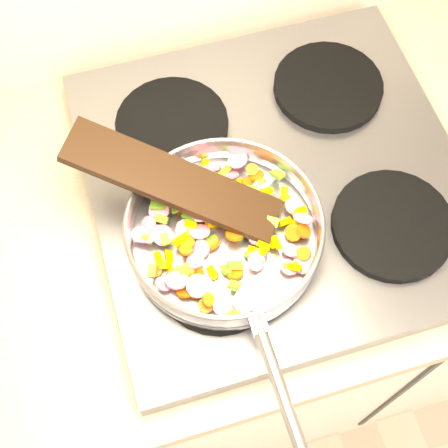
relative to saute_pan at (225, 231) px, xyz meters
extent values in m
cube|color=#939399|center=(0.12, 0.09, -0.07)|extent=(0.60, 0.60, 0.04)
cylinder|color=black|center=(-0.02, -0.05, -0.04)|extent=(0.19, 0.19, 0.02)
cylinder|color=black|center=(0.26, -0.05, -0.04)|extent=(0.19, 0.19, 0.02)
cylinder|color=black|center=(-0.02, 0.23, -0.04)|extent=(0.19, 0.19, 0.02)
cylinder|color=black|center=(0.26, 0.23, -0.04)|extent=(0.19, 0.19, 0.02)
cylinder|color=#9E9EA5|center=(0.00, 0.00, -0.03)|extent=(0.29, 0.29, 0.01)
torus|color=#9E9EA5|center=(0.00, 0.00, 0.00)|extent=(0.33, 0.33, 0.05)
torus|color=#9E9EA5|center=(0.00, 0.00, 0.02)|extent=(0.29, 0.29, 0.01)
cylinder|color=#9E9EA5|center=(0.00, -0.24, 0.01)|extent=(0.02, 0.19, 0.02)
cube|color=#9E9EA5|center=(0.00, -0.15, 0.01)|extent=(0.02, 0.03, 0.02)
cylinder|color=#D65A0B|center=(0.10, -0.03, -0.01)|extent=(0.03, 0.04, 0.03)
cylinder|color=#D11453|center=(0.03, 0.00, -0.01)|extent=(0.03, 0.03, 0.02)
cylinder|color=#D11453|center=(0.04, 0.10, -0.02)|extent=(0.03, 0.03, 0.02)
cylinder|color=#D11453|center=(0.07, 0.06, -0.02)|extent=(0.03, 0.04, 0.03)
cylinder|color=#D65A0B|center=(-0.06, 0.11, -0.02)|extent=(0.03, 0.03, 0.01)
cube|color=#E4B400|center=(0.03, 0.06, -0.01)|extent=(0.02, 0.02, 0.02)
cylinder|color=#D11453|center=(-0.10, 0.03, -0.01)|extent=(0.04, 0.04, 0.02)
cylinder|color=#D11453|center=(0.06, 0.12, -0.01)|extent=(0.04, 0.05, 0.02)
cylinder|color=#D11453|center=(-0.05, -0.03, -0.01)|extent=(0.03, 0.03, 0.01)
cube|color=#E4B400|center=(-0.09, -0.01, -0.02)|extent=(0.01, 0.02, 0.02)
cube|color=#E4B400|center=(-0.07, 0.01, 0.00)|extent=(0.03, 0.02, 0.02)
cylinder|color=#D11453|center=(0.12, -0.01, 0.00)|extent=(0.04, 0.04, 0.03)
cylinder|color=#D11453|center=(-0.04, -0.01, -0.01)|extent=(0.04, 0.04, 0.02)
cube|color=#63A123|center=(0.03, 0.11, -0.02)|extent=(0.03, 0.02, 0.01)
cylinder|color=#D11453|center=(0.00, -0.11, -0.01)|extent=(0.05, 0.05, 0.01)
cylinder|color=#D11453|center=(-0.05, 0.02, -0.01)|extent=(0.03, 0.04, 0.03)
cylinder|color=#D65A0B|center=(0.03, 0.02, -0.02)|extent=(0.03, 0.03, 0.02)
cube|color=#63A123|center=(0.06, 0.01, 0.00)|extent=(0.02, 0.02, 0.02)
cube|color=#E4B400|center=(0.05, 0.08, -0.02)|extent=(0.01, 0.02, 0.01)
cylinder|color=#D11453|center=(0.04, -0.02, -0.01)|extent=(0.03, 0.03, 0.01)
cylinder|color=#D11453|center=(-0.04, -0.11, -0.01)|extent=(0.04, 0.03, 0.02)
cylinder|color=#D65A0B|center=(0.11, -0.03, -0.01)|extent=(0.03, 0.03, 0.02)
cylinder|color=#D65A0B|center=(-0.06, -0.05, -0.02)|extent=(0.03, 0.03, 0.02)
cylinder|color=#D65A0B|center=(-0.06, -0.07, -0.01)|extent=(0.03, 0.03, 0.02)
cylinder|color=#D11453|center=(-0.11, -0.05, -0.01)|extent=(0.03, 0.03, 0.02)
cylinder|color=#D65A0B|center=(-0.05, -0.10, 0.00)|extent=(0.03, 0.03, 0.02)
cube|color=#63A123|center=(-0.08, -0.04, -0.02)|extent=(0.02, 0.03, 0.01)
cube|color=#E4B400|center=(0.11, 0.03, -0.02)|extent=(0.01, 0.03, 0.02)
cylinder|color=#D65A0B|center=(0.07, 0.09, -0.01)|extent=(0.03, 0.03, 0.01)
cube|color=#63A123|center=(0.11, 0.07, 0.00)|extent=(0.02, 0.03, 0.02)
cube|color=#E4B400|center=(0.05, 0.07, -0.01)|extent=(0.02, 0.02, 0.02)
cube|color=#E4B400|center=(-0.04, 0.02, -0.02)|extent=(0.02, 0.02, 0.02)
cylinder|color=#D65A0B|center=(-0.06, -0.10, -0.01)|extent=(0.03, 0.03, 0.01)
cube|color=#E4B400|center=(-0.01, 0.03, -0.02)|extent=(0.02, 0.01, 0.02)
cylinder|color=#D11453|center=(-0.10, 0.05, -0.01)|extent=(0.03, 0.04, 0.02)
cylinder|color=#D65A0B|center=(-0.09, -0.04, -0.02)|extent=(0.03, 0.03, 0.01)
cylinder|color=#D11453|center=(0.01, 0.13, -0.02)|extent=(0.05, 0.04, 0.03)
cube|color=#E4B400|center=(0.12, 0.01, -0.01)|extent=(0.03, 0.01, 0.02)
cube|color=#E4B400|center=(0.07, -0.04, -0.01)|extent=(0.01, 0.03, 0.02)
cylinder|color=#D65A0B|center=(-0.08, -0.07, -0.02)|extent=(0.04, 0.03, 0.02)
cube|color=#63A123|center=(0.00, -0.05, -0.02)|extent=(0.02, 0.02, 0.02)
cylinder|color=#D11453|center=(0.07, 0.06, -0.01)|extent=(0.03, 0.03, 0.02)
cylinder|color=#D65A0B|center=(-0.07, -0.06, -0.01)|extent=(0.03, 0.03, 0.02)
cylinder|color=#D65A0B|center=(0.00, -0.06, -0.02)|extent=(0.03, 0.03, 0.02)
cube|color=#E4B400|center=(0.11, 0.03, 0.00)|extent=(0.02, 0.02, 0.02)
cylinder|color=#D11453|center=(-0.01, 0.05, -0.01)|extent=(0.04, 0.04, 0.02)
cube|color=#E4B400|center=(0.09, -0.01, -0.01)|extent=(0.02, 0.02, 0.02)
cylinder|color=#D65A0B|center=(-0.02, 0.00, -0.02)|extent=(0.04, 0.04, 0.02)
cylinder|color=#D11453|center=(-0.08, 0.06, -0.01)|extent=(0.04, 0.04, 0.02)
cube|color=#E4B400|center=(-0.03, -0.05, -0.02)|extent=(0.02, 0.02, 0.01)
cube|color=#63A123|center=(0.06, 0.05, 0.00)|extent=(0.02, 0.02, 0.01)
cube|color=#E4B400|center=(0.08, -0.08, -0.01)|extent=(0.02, 0.02, 0.02)
cube|color=#E4B400|center=(0.05, -0.04, 0.00)|extent=(0.02, 0.02, 0.02)
cylinder|color=#D11453|center=(-0.03, 0.01, -0.01)|extent=(0.05, 0.04, 0.02)
cylinder|color=#D11453|center=(-0.09, 0.02, 0.00)|extent=(0.04, 0.03, 0.03)
cube|color=#63A123|center=(-0.01, -0.08, 0.00)|extent=(0.02, 0.02, 0.02)
cylinder|color=#D65A0B|center=(-0.08, 0.08, -0.02)|extent=(0.03, 0.03, 0.03)
cylinder|color=#D11453|center=(-0.11, 0.03, -0.01)|extent=(0.04, 0.04, 0.02)
cube|color=#63A123|center=(-0.04, 0.02, -0.02)|extent=(0.03, 0.02, 0.02)
cylinder|color=#D11453|center=(0.11, 0.02, -0.01)|extent=(0.03, 0.04, 0.02)
cube|color=#E4B400|center=(0.00, 0.13, -0.02)|extent=(0.02, 0.03, 0.02)
cube|color=#63A123|center=(-0.02, 0.00, -0.02)|extent=(0.02, 0.02, 0.02)
cube|color=#63A123|center=(0.05, -0.02, -0.02)|extent=(0.01, 0.02, 0.01)
cube|color=#E4B400|center=(0.08, 0.05, 0.00)|extent=(0.03, 0.02, 0.02)
cylinder|color=#D11453|center=(-0.06, -0.07, -0.01)|extent=(0.05, 0.05, 0.01)
cylinder|color=#D65A0B|center=(0.08, 0.08, -0.01)|extent=(0.04, 0.03, 0.02)
cylinder|color=#D11453|center=(0.01, 0.10, -0.01)|extent=(0.03, 0.03, 0.01)
cube|color=#E4B400|center=(0.01, 0.02, 0.00)|extent=(0.02, 0.02, 0.01)
cube|color=#63A123|center=(-0.04, 0.10, 0.00)|extent=(0.02, 0.03, 0.01)
cube|color=#E4B400|center=(0.02, 0.04, -0.02)|extent=(0.02, 0.02, 0.01)
cylinder|color=#D65A0B|center=(-0.11, -0.02, -0.02)|extent=(0.03, 0.03, 0.01)
cube|color=#63A123|center=(-0.09, 0.04, -0.02)|extent=(0.02, 0.02, 0.02)
cube|color=#63A123|center=(-0.02, -0.12, -0.01)|extent=(0.02, 0.02, 0.02)
cylinder|color=#D65A0B|center=(0.01, 0.10, -0.02)|extent=(0.03, 0.03, 0.01)
cylinder|color=#D65A0B|center=(0.00, 0.03, -0.02)|extent=(0.03, 0.03, 0.01)
cube|color=#63A123|center=(-0.08, 0.07, 0.00)|extent=(0.03, 0.02, 0.01)
cube|color=#63A123|center=(0.04, 0.03, -0.02)|extent=(0.02, 0.02, 0.01)
cube|color=#63A123|center=(-0.05, 0.12, -0.02)|extent=(0.02, 0.02, 0.01)
cube|color=#63A123|center=(0.08, -0.07, -0.02)|extent=(0.02, 0.01, 0.02)
cube|color=#E4B400|center=(-0.10, -0.02, 0.00)|extent=(0.01, 0.02, 0.01)
cube|color=#63A123|center=(0.04, -0.05, -0.01)|extent=(0.01, 0.02, 0.02)
cube|color=#E4B400|center=(0.05, -0.04, 0.00)|extent=(0.02, 0.03, 0.01)
cylinder|color=#D11453|center=(0.10, -0.08, -0.01)|extent=(0.04, 0.04, 0.02)
cylinder|color=#D11453|center=(-0.02, -0.12, -0.01)|extent=(0.03, 0.03, 0.02)
cylinder|color=#D11453|center=(-0.12, 0.03, 0.00)|extent=(0.03, 0.03, 0.01)
cube|color=#E4B400|center=(-0.03, 0.09, -0.01)|extent=(0.03, 0.01, 0.02)
cube|color=#63A123|center=(0.08, 0.07, -0.01)|extent=(0.02, 0.02, 0.01)
cube|color=#63A123|center=(-0.01, -0.05, -0.02)|extent=(0.02, 0.02, 0.02)
cylinder|color=#D65A0B|center=(-0.02, 0.04, -0.01)|extent=(0.03, 0.03, 0.01)
cube|color=#63A123|center=(-0.06, 0.06, 0.00)|extent=(0.02, 0.03, 0.01)
cylinder|color=#D11453|center=(0.02, 0.10, -0.02)|extent=(0.03, 0.03, 0.02)
cylinder|color=#D11453|center=(0.00, 0.11, -0.01)|extent=(0.04, 0.04, 0.02)
cylinder|color=#D11453|center=(-0.09, -0.05, -0.01)|extent=(0.05, 0.05, 0.02)
cube|color=#E4B400|center=(0.04, -0.04, -0.02)|extent=(0.02, 0.02, 0.01)
cube|color=#E4B400|center=(0.06, -0.03, -0.01)|extent=(0.01, 0.02, 0.02)
cylinder|color=#D65A0B|center=(0.10, -0.07, 0.00)|extent=(0.02, 0.02, 0.02)
cylinder|color=#D65A0B|center=(0.01, -0.01, 0.00)|extent=(0.04, 0.03, 0.02)
cube|color=#63A123|center=(-0.09, 0.02, 0.00)|extent=(0.01, 0.02, 0.01)
cylinder|color=#D65A0B|center=(-0.06, 0.00, -0.01)|extent=(0.03, 0.03, 0.01)
cube|color=#E4B400|center=(-0.05, -0.03, -0.02)|extent=(0.02, 0.02, 0.02)
cube|color=#63A123|center=(0.04, 0.05, -0.01)|extent=(0.03, 0.02, 0.01)
cylinder|color=#D65A0B|center=(-0.05, 0.06, -0.02)|extent=(0.03, 0.03, 0.01)
cylinder|color=#D11453|center=(0.08, -0.08, -0.02)|extent=(0.04, 0.04, 0.01)
cylinder|color=#D11453|center=(0.02, 0.07, -0.01)|extent=(0.04, 0.04, 0.01)
cylinder|color=#D65A0B|center=(-0.03, 0.09, -0.01)|extent=(0.03, 0.03, 0.02)
cylinder|color=#D11453|center=(-0.03, 0.04, -0.01)|extent=(0.04, 0.04, 0.02)
cylinder|color=#D11453|center=(0.00, 0.03, -0.01)|extent=(0.05, 0.05, 0.02)
cylinder|color=#D11453|center=(0.09, -0.05, -0.01)|extent=(0.04, 0.04, 0.02)
cube|color=#E4B400|center=(0.06, 0.05, -0.02)|extent=(0.02, 0.02, 0.02)
cube|color=#63A123|center=(-0.08, 0.05, -0.01)|extent=(0.02, 0.02, 0.01)
cylinder|color=#D11453|center=(0.03, -0.06, -0.01)|extent=(0.04, 0.03, 0.03)
cube|color=#E4B400|center=(0.11, -0.01, -0.01)|extent=(0.03, 0.02, 0.01)
cube|color=#E4B400|center=(-0.04, 0.03, -0.01)|extent=(0.02, 0.02, 0.01)
cube|color=#63A123|center=(-0.10, -0.01, -0.01)|extent=(0.01, 0.03, 0.02)
cube|color=#63A123|center=(-0.04, 0.04, -0.01)|extent=(0.02, 0.02, 0.01)
cube|color=#E4B400|center=(-0.10, -0.02, -0.02)|extent=(0.02, 0.01, 0.02)
cube|color=#63A123|center=(0.07, -0.01, 0.00)|extent=(0.02, 0.02, 0.01)
cube|color=#E4B400|center=(0.08, -0.08, -0.02)|extent=(0.02, 0.02, 0.01)
cylinder|color=#D65A0B|center=(-0.06, -0.01, 0.00)|extent=(0.02, 0.02, 0.01)
cylinder|color=#D11453|center=(-0.04, 0.06, -0.01)|extent=(0.04, 0.04, 0.02)
cube|color=#63A123|center=(0.02, 0.00, -0.02)|extent=(0.01, 0.02, 0.01)
cube|color=#63A123|center=(-0.11, 0.02, -0.01)|extent=(0.02, 0.02, 0.01)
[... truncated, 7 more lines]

